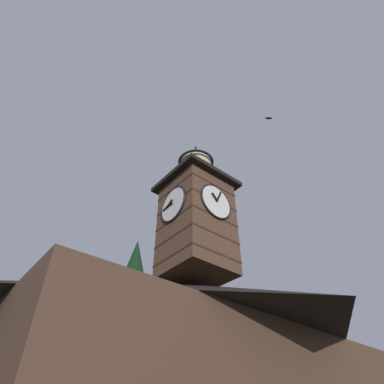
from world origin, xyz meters
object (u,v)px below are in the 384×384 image
at_px(flying_bird_high, 269,118).
at_px(clock_tower, 196,213).
at_px(moon, 92,319).
at_px(building_main, 187,377).
at_px(pine_tree_behind, 123,364).

bearing_deg(flying_bird_high, clock_tower, -21.04).
height_order(clock_tower, flying_bird_high, flying_bird_high).
height_order(clock_tower, moon, moon).
xyz_separation_m(building_main, flying_bird_high, (-5.54, 3.09, 18.24)).
bearing_deg(pine_tree_behind, flying_bird_high, 122.58).
bearing_deg(moon, flying_bird_high, 81.88).
relative_size(moon, flying_bird_high, 3.16).
bearing_deg(clock_tower, moon, -106.60).
xyz_separation_m(clock_tower, flying_bird_high, (-5.71, 2.20, 10.47)).
relative_size(building_main, moon, 10.61).
bearing_deg(flying_bird_high, building_main, -29.14).
height_order(moon, flying_bird_high, flying_bird_high).
height_order(clock_tower, pine_tree_behind, clock_tower).
xyz_separation_m(pine_tree_behind, moon, (-11.37, -32.25, 12.71)).
bearing_deg(clock_tower, building_main, -100.58).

